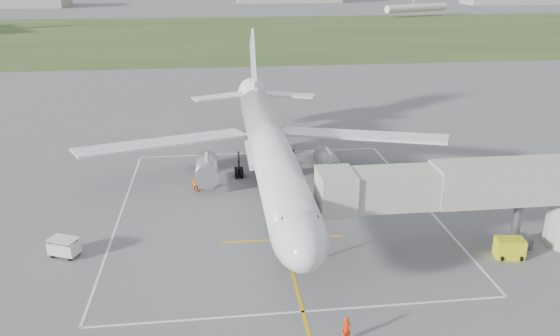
{
  "coord_description": "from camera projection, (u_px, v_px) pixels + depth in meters",
  "views": [
    {
      "loc": [
        -5.08,
        -49.48,
        21.2
      ],
      "look_at": [
        0.45,
        -4.0,
        4.0
      ],
      "focal_mm": 35.0,
      "sensor_mm": 36.0,
      "label": 1
    }
  ],
  "objects": [
    {
      "name": "ground",
      "position": [
        271.0,
        192.0,
        54.01
      ],
      "size": [
        700.0,
        700.0,
        0.0
      ],
      "primitive_type": "plane",
      "color": "#5C5D5F",
      "rests_on": "ground"
    },
    {
      "name": "grass_strip",
      "position": [
        228.0,
        34.0,
        174.82
      ],
      "size": [
        700.0,
        120.0,
        0.02
      ],
      "primitive_type": "cube",
      "color": "#2F4920",
      "rests_on": "ground"
    },
    {
      "name": "apron_markings",
      "position": [
        277.0,
        217.0,
        48.6
      ],
      "size": [
        28.2,
        60.0,
        0.01
      ],
      "color": "#DD9D0D",
      "rests_on": "ground"
    },
    {
      "name": "airliner",
      "position": [
        270.0,
        147.0,
        53.16
      ],
      "size": [
        38.93,
        46.75,
        13.52
      ],
      "color": "silver",
      "rests_on": "ground"
    },
    {
      "name": "jet_bridge",
      "position": [
        494.0,
        194.0,
        41.57
      ],
      "size": [
        23.4,
        5.0,
        7.2
      ],
      "color": "#A09D90",
      "rests_on": "ground"
    },
    {
      "name": "gpu_unit",
      "position": [
        509.0,
        248.0,
        41.74
      ],
      "size": [
        2.25,
        1.72,
        1.56
      ],
      "rotation": [
        0.0,
        0.0,
        -0.14
      ],
      "color": "#CBCC19",
      "rests_on": "ground"
    },
    {
      "name": "baggage_cart",
      "position": [
        64.0,
        247.0,
        41.9
      ],
      "size": [
        2.52,
        2.06,
        1.52
      ],
      "rotation": [
        0.0,
        0.0,
        -0.41
      ],
      "color": "silver",
      "rests_on": "ground"
    },
    {
      "name": "ramp_worker_nose",
      "position": [
        347.0,
        330.0,
        32.42
      ],
      "size": [
        0.62,
        0.43,
        1.6
      ],
      "primitive_type": "imported",
      "rotation": [
        0.0,
        0.0,
        0.09
      ],
      "color": "red",
      "rests_on": "ground"
    },
    {
      "name": "ramp_worker_wing",
      "position": [
        196.0,
        183.0,
        53.96
      ],
      "size": [
        1.05,
        0.98,
        1.72
      ],
      "primitive_type": "imported",
      "rotation": [
        0.0,
        0.0,
        2.63
      ],
      "color": "#ED6007",
      "rests_on": "ground"
    },
    {
      "name": "distant_aircraft",
      "position": [
        220.0,
        13.0,
        207.01
      ],
      "size": [
        192.29,
        55.84,
        8.85
      ],
      "color": "silver",
      "rests_on": "ground"
    }
  ]
}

